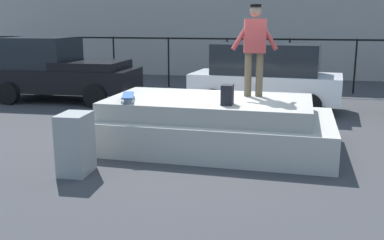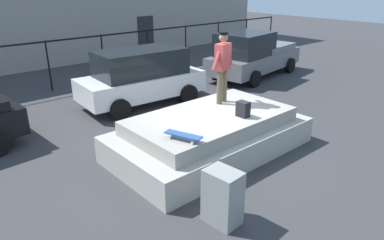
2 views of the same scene
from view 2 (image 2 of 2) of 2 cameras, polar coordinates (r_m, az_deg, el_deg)
ground_plane at (r=8.98m, az=2.69°, el=-4.10°), size 60.00×60.00×0.00m
concrete_ledge at (r=8.55m, az=2.94°, el=-2.29°), size 4.69×2.59×0.95m
skateboarder at (r=8.89m, az=4.91°, el=9.00°), size 0.91×0.32×1.76m
skateboard at (r=6.99m, az=-1.40°, el=-2.43°), size 0.45×0.80×0.12m
backpack at (r=8.23m, az=8.12°, el=1.73°), size 0.21×0.28×0.36m
car_white_hatchback_mid at (r=11.79m, az=-8.06°, el=6.93°), size 4.13×2.19×1.81m
car_grey_pickup_far at (r=15.37m, az=9.64°, el=10.23°), size 5.00×2.56×1.90m
utility_box at (r=6.15m, az=4.89°, el=-12.13°), size 0.49×0.63×0.98m
fence_row at (r=14.49m, az=-17.96°, el=10.24°), size 24.06×0.06×1.84m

